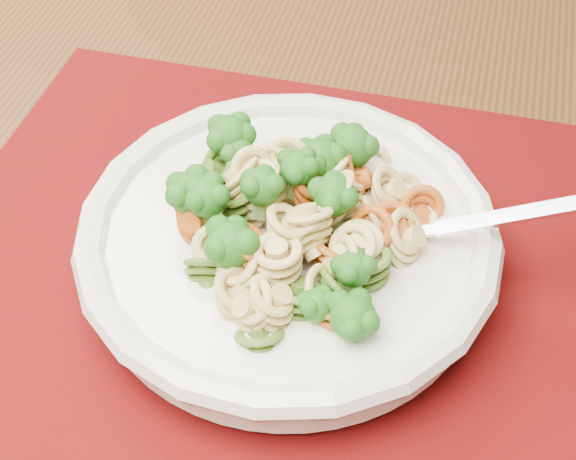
% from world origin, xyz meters
% --- Properties ---
extents(dining_table, '(1.44, 1.07, 0.74)m').
position_xyz_m(dining_table, '(0.21, 0.20, 0.63)').
color(dining_table, '#512E16').
rests_on(dining_table, ground).
extents(placemat, '(0.55, 0.47, 0.00)m').
position_xyz_m(placemat, '(0.29, 0.09, 0.74)').
color(placemat, '#530903').
rests_on(placemat, dining_table).
extents(pasta_bowl, '(0.26, 0.26, 0.05)m').
position_xyz_m(pasta_bowl, '(0.29, 0.08, 0.77)').
color(pasta_bowl, silver).
rests_on(pasta_bowl, placemat).
extents(pasta_broccoli_heap, '(0.22, 0.22, 0.06)m').
position_xyz_m(pasta_broccoli_heap, '(0.29, 0.08, 0.79)').
color(pasta_broccoli_heap, '#C9BE63').
rests_on(pasta_broccoli_heap, pasta_bowl).
extents(fork, '(0.18, 0.09, 0.08)m').
position_xyz_m(fork, '(0.35, 0.10, 0.79)').
color(fork, silver).
rests_on(fork, pasta_bowl).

